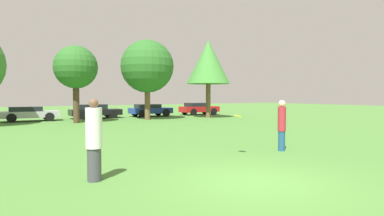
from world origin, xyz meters
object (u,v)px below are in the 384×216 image
person_catcher (282,124)px  parked_car_silver (29,113)px  parked_car_blue (150,110)px  person_thrower (94,140)px  tree_4 (208,62)px  parked_car_black (94,111)px  tree_2 (76,68)px  parked_car_red (199,108)px  tree_3 (147,67)px  frisbee (238,116)px

person_catcher → parked_car_silver: bearing=-76.7°
person_catcher → parked_car_blue: 20.50m
person_thrower → tree_4: tree_4 is taller
person_thrower → parked_car_silver: person_thrower is taller
tree_4 → parked_car_silver: (-14.22, 3.92, -4.37)m
person_thrower → parked_car_silver: size_ratio=0.46×
parked_car_black → person_catcher: bearing=-85.7°
tree_2 → parked_car_blue: 9.20m
person_catcher → parked_car_red: (9.45, 19.97, -0.28)m
tree_4 → parked_car_blue: size_ratio=1.77×
tree_2 → tree_3: tree_3 is taller
parked_car_blue → frisbee: bearing=-105.7°
tree_2 → tree_3: 5.76m
tree_4 → person_catcher: bearing=-116.2°
parked_car_silver → parked_car_black: size_ratio=0.97×
parked_car_silver → tree_3: bearing=-20.3°
person_catcher → parked_car_red: person_catcher is taller
tree_3 → frisbee: bearing=-103.9°
person_thrower → tree_4: bearing=43.5°
person_thrower → parked_car_red: 26.23m
parked_car_red → parked_car_silver: bearing=-178.5°
tree_2 → parked_car_silver: (-2.78, 3.57, -3.38)m
tree_3 → parked_car_blue: 5.54m
tree_3 → parked_car_black: tree_3 is taller
tree_3 → parked_car_blue: (1.87, 3.63, -3.74)m
parked_car_silver → parked_car_black: (5.19, 0.54, 0.03)m
tree_2 → parked_car_blue: bearing=27.2°
person_thrower → parked_car_black: (5.60, 20.89, -0.30)m
person_catcher → parked_car_black: person_catcher is taller
person_thrower → parked_car_red: bearing=46.8°
person_catcher → tree_2: size_ratio=0.33×
person_thrower → tree_3: 19.56m
tree_2 → parked_car_silver: size_ratio=1.34×
tree_3 → parked_car_black: bearing=131.1°
tree_3 → person_catcher: bearing=-97.2°
tree_3 → parked_car_red: tree_3 is taller
tree_4 → parked_car_blue: tree_4 is taller
parked_car_black → parked_car_red: parked_car_red is taller
parked_car_black → tree_4: bearing=-25.5°
parked_car_silver → parked_car_red: parked_car_red is taller
parked_car_silver → parked_car_blue: parked_car_blue is taller
tree_3 → tree_4: bearing=-6.3°
parked_car_blue → parked_car_black: bearing=178.5°
frisbee → parked_car_black: (0.70, 20.22, -0.65)m
parked_car_red → parked_car_black: bearing=178.9°
frisbee → tree_3: 17.16m
parked_car_red → parked_car_blue: bearing=179.3°
tree_3 → parked_car_blue: tree_3 is taller
frisbee → parked_car_silver: size_ratio=0.07×
tree_2 → tree_4: tree_4 is taller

